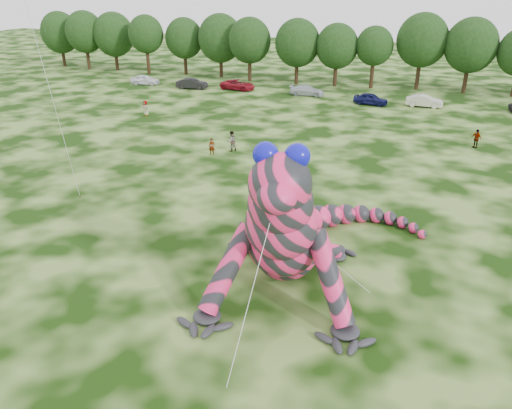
{
  "coord_description": "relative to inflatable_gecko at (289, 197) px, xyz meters",
  "views": [
    {
      "loc": [
        9.47,
        -17.72,
        14.48
      ],
      "look_at": [
        1.82,
        4.18,
        4.0
      ],
      "focal_mm": 35.0,
      "sensor_mm": 36.0,
      "label": 1
    }
  ],
  "objects": [
    {
      "name": "spectator_3",
      "position": [
        10.79,
        26.52,
        -3.31
      ],
      "size": [
        1.08,
        1.0,
        1.78
      ],
      "primitive_type": "imported",
      "rotation": [
        0.0,
        0.0,
        5.59
      ],
      "color": "gray",
      "rests_on": "ground"
    },
    {
      "name": "tree_7",
      "position": [
        -13.39,
        51.62,
        0.54
      ],
      "size": [
        6.68,
        6.01,
        9.48
      ],
      "primitive_type": null,
      "color": "black",
      "rests_on": "ground"
    },
    {
      "name": "tree_2",
      "position": [
        -46.33,
        53.58,
        0.62
      ],
      "size": [
        7.04,
        6.34,
        9.64
      ],
      "primitive_type": null,
      "color": "black",
      "rests_on": "ground"
    },
    {
      "name": "car_3",
      "position": [
        -9.83,
        44.0,
        -3.52
      ],
      "size": [
        4.78,
        2.12,
        1.36
      ],
      "primitive_type": "imported",
      "rotation": [
        0.0,
        0.0,
        1.62
      ],
      "color": "#B3BABE",
      "rests_on": "ground"
    },
    {
      "name": "car_5",
      "position": [
        5.57,
        42.25,
        -3.47
      ],
      "size": [
        4.47,
        1.65,
        1.46
      ],
      "primitive_type": "imported",
      "rotation": [
        0.0,
        0.0,
        1.55
      ],
      "color": "beige",
      "rests_on": "ground"
    },
    {
      "name": "ground",
      "position": [
        -3.31,
        -5.18,
        -4.2
      ],
      "size": [
        240.0,
        240.0,
        0.0
      ],
      "primitive_type": "plane",
      "color": "#16330A",
      "rests_on": "ground"
    },
    {
      "name": "tree_11",
      "position": [
        10.48,
        53.01,
        0.83
      ],
      "size": [
        7.01,
        6.31,
        10.07
      ],
      "primitive_type": null,
      "color": "black",
      "rests_on": "ground"
    },
    {
      "name": "car_2",
      "position": [
        -20.16,
        44.51,
        -3.5
      ],
      "size": [
        5.3,
        2.91,
        1.41
      ],
      "primitive_type": "imported",
      "rotation": [
        0.0,
        0.0,
        1.45
      ],
      "color": "maroon",
      "rests_on": "ground"
    },
    {
      "name": "spectator_4",
      "position": [
        -24.85,
        26.98,
        -3.33
      ],
      "size": [
        1.01,
        0.86,
        1.74
      ],
      "primitive_type": "imported",
      "rotation": [
        0.0,
        0.0,
        5.85
      ],
      "color": "gray",
      "rests_on": "ground"
    },
    {
      "name": "inflatable_gecko",
      "position": [
        0.0,
        0.0,
        0.0
      ],
      "size": [
        16.73,
        18.91,
        8.4
      ],
      "primitive_type": null,
      "rotation": [
        0.0,
        0.0,
        0.17
      ],
      "color": "#F32769",
      "rests_on": "ground"
    },
    {
      "name": "tree_6",
      "position": [
        -20.86,
        51.5,
        0.54
      ],
      "size": [
        6.52,
        5.86,
        9.49
      ],
      "primitive_type": null,
      "color": "black",
      "rests_on": "ground"
    },
    {
      "name": "tree_9",
      "position": [
        -2.24,
        52.16,
        0.14
      ],
      "size": [
        5.27,
        4.74,
        8.68
      ],
      "primitive_type": null,
      "color": "black",
      "rests_on": "ground"
    },
    {
      "name": "tree_0",
      "position": [
        -57.87,
        54.05,
        0.55
      ],
      "size": [
        6.91,
        6.22,
        9.51
      ],
      "primitive_type": null,
      "color": "black",
      "rests_on": "ground"
    },
    {
      "name": "tree_10",
      "position": [
        4.09,
        53.4,
        1.05
      ],
      "size": [
        7.09,
        6.38,
        10.5
      ],
      "primitive_type": null,
      "color": "black",
      "rests_on": "ground"
    },
    {
      "name": "tree_3",
      "position": [
        -39.02,
        51.89,
        0.52
      ],
      "size": [
        5.81,
        5.23,
        9.44
      ],
      "primitive_type": null,
      "color": "black",
      "rests_on": "ground"
    },
    {
      "name": "tree_4",
      "position": [
        -32.95,
        53.53,
        0.33
      ],
      "size": [
        6.22,
        5.6,
        9.06
      ],
      "primitive_type": null,
      "color": "black",
      "rests_on": "ground"
    },
    {
      "name": "spectator_1",
      "position": [
        -10.53,
        18.03,
        -3.26
      ],
      "size": [
        1.13,
        1.17,
        1.89
      ],
      "primitive_type": "imported",
      "rotation": [
        0.0,
        0.0,
        4.05
      ],
      "color": "gray",
      "rests_on": "ground"
    },
    {
      "name": "spectator_0",
      "position": [
        -11.75,
        16.34,
        -3.42
      ],
      "size": [
        0.64,
        0.51,
        1.56
      ],
      "primitive_type": "imported",
      "rotation": [
        0.0,
        0.0,
        0.26
      ],
      "color": "gray",
      "rests_on": "ground"
    },
    {
      "name": "car_4",
      "position": [
        -0.87,
        41.28,
        -3.48
      ],
      "size": [
        4.48,
        2.36,
        1.45
      ],
      "primitive_type": "imported",
      "rotation": [
        0.0,
        0.0,
        1.41
      ],
      "color": "#0F1243",
      "rests_on": "ground"
    },
    {
      "name": "car_1",
      "position": [
        -26.68,
        42.94,
        -3.46
      ],
      "size": [
        4.71,
        2.24,
        1.49
      ],
      "primitive_type": "imported",
      "rotation": [
        0.0,
        0.0,
        1.72
      ],
      "color": "black",
      "rests_on": "ground"
    },
    {
      "name": "tree_8",
      "position": [
        -7.53,
        51.8,
        0.27
      ],
      "size": [
        6.14,
        5.53,
        8.94
      ],
      "primitive_type": null,
      "color": "black",
      "rests_on": "ground"
    },
    {
      "name": "car_0",
      "position": [
        -34.77,
        43.49,
        -3.47
      ],
      "size": [
        4.46,
        2.15,
        1.47
      ],
      "primitive_type": "imported",
      "rotation": [
        0.0,
        0.0,
        1.67
      ],
      "color": "white",
      "rests_on": "ground"
    },
    {
      "name": "tree_5",
      "position": [
        -26.43,
        53.25,
        0.7
      ],
      "size": [
        7.16,
        6.44,
        9.8
      ],
      "primitive_type": null,
      "color": "black",
      "rests_on": "ground"
    },
    {
      "name": "tree_1",
      "position": [
        -51.66,
        52.87,
        0.7
      ],
      "size": [
        6.74,
        6.07,
        9.81
      ],
      "primitive_type": null,
      "color": "black",
      "rests_on": "ground"
    }
  ]
}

